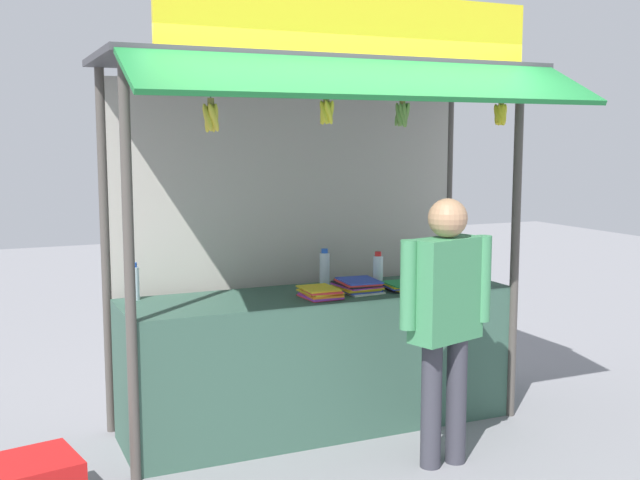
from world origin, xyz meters
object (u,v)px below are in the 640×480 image
Objects in this scene: water_bottle_mid_left at (325,268)px; banana_bunch_rightmost at (501,114)px; banana_bunch_leftmost at (326,112)px; banana_bunch_inner_left at (402,114)px; water_bottle_back_right at (378,271)px; vendor_person at (446,307)px; magazine_stack_right at (358,286)px; magazine_stack_left at (403,286)px; magazine_stack_back_left at (320,293)px; banana_bunch_inner_right at (211,117)px; water_bottle_mid_right at (134,282)px.

water_bottle_mid_left is 1.56m from banana_bunch_rightmost.
banana_bunch_leftmost is 0.50m from banana_bunch_inner_left.
water_bottle_back_right is 0.90m from vendor_person.
magazine_stack_left is at bearing -10.07° from magazine_stack_right.
water_bottle_back_right reaches higher than magazine_stack_back_left.
magazine_stack_right is 1.09× the size of magazine_stack_back_left.
magazine_stack_back_left is at bearing -165.10° from magazine_stack_right.
magazine_stack_right is at bearing -94.91° from vendor_person.
vendor_person reaches higher than magazine_stack_back_left.
banana_bunch_rightmost reaches higher than water_bottle_back_right.
banana_bunch_rightmost is (1.13, -0.30, 1.13)m from magazine_stack_back_left.
banana_bunch_inner_left is (-0.72, 0.00, -0.01)m from banana_bunch_rightmost.
water_bottle_mid_left is 0.89× the size of banana_bunch_inner_left.
magazine_stack_left is 0.85× the size of banana_bunch_inner_right.
banana_bunch_inner_right is (-0.69, -0.00, -0.04)m from banana_bunch_leftmost.
banana_bunch_inner_left is at bearing -36.40° from magazine_stack_back_left.
water_bottle_mid_left is at bearing 141.82° from water_bottle_back_right.
banana_bunch_leftmost is (-1.23, 0.00, -0.00)m from banana_bunch_rightmost.
banana_bunch_inner_left is at bearing 179.85° from banana_bunch_rightmost.
water_bottle_mid_left is 1.27m from banana_bunch_inner_left.
magazine_stack_back_left is 1.08× the size of banana_bunch_leftmost.
vendor_person is (-0.66, -0.42, -1.12)m from banana_bunch_rightmost.
banana_bunch_rightmost is (2.22, -0.72, 1.05)m from water_bottle_mid_right.
magazine_stack_right is at bearing -13.63° from water_bottle_mid_right.
magazine_stack_left is at bearing -43.40° from water_bottle_mid_left.
banana_bunch_inner_left is (0.41, -0.30, 1.12)m from magazine_stack_back_left.
water_bottle_mid_right is (-1.31, 0.01, -0.01)m from water_bottle_mid_left.
water_bottle_mid_right is at bearing 144.07° from banana_bunch_leftmost.
water_bottle_mid_left reaches higher than magazine_stack_right.
magazine_stack_back_left is (-0.62, -0.03, 0.01)m from magazine_stack_left.
banana_bunch_leftmost reaches higher than water_bottle_back_right.
banana_bunch_inner_right is (-1.92, -0.00, -0.04)m from banana_bunch_rightmost.
vendor_person is at bearing -77.02° from water_bottle_mid_left.
banana_bunch_inner_right is 0.20× the size of vendor_person.
vendor_person is (0.26, -1.13, -0.08)m from water_bottle_mid_left.
magazine_stack_left is 0.17× the size of vendor_person.
magazine_stack_back_left is 1.38m from banana_bunch_inner_right.
banana_bunch_inner_right reaches higher than water_bottle_mid_right.
water_bottle_mid_right is at bearing 171.32° from water_bottle_back_right.
water_bottle_mid_right is 1.94m from vendor_person.
water_bottle_mid_left is at bearing -0.56° from water_bottle_mid_right.
magazine_stack_left is at bearing -54.03° from water_bottle_back_right.
magazine_stack_back_left is (1.09, -0.42, -0.08)m from water_bottle_mid_right.
magazine_stack_left is (0.40, -0.38, -0.09)m from water_bottle_mid_left.
magazine_stack_left is 0.85× the size of magazine_stack_right.
banana_bunch_inner_right is at bearing -179.87° from banana_bunch_leftmost.
magazine_stack_back_left is at bearing 165.05° from banana_bunch_rightmost.
banana_bunch_inner_right is 1.19m from banana_bunch_inner_left.
vendor_person is at bearing -147.64° from banana_bunch_rightmost.
banana_bunch_leftmost and banana_bunch_inner_left have the same top height.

